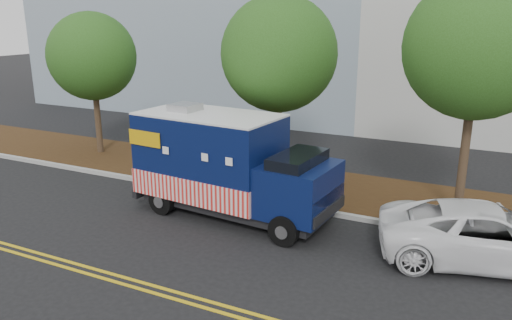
% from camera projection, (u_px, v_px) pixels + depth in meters
% --- Properties ---
extents(ground, '(120.00, 120.00, 0.00)m').
position_uv_depth(ground, '(193.00, 209.00, 16.12)').
color(ground, black).
rests_on(ground, ground).
extents(curb, '(120.00, 0.18, 0.15)m').
position_uv_depth(curb, '(215.00, 193.00, 17.30)').
color(curb, '#9E9E99').
rests_on(curb, ground).
extents(mulch_strip, '(120.00, 4.00, 0.15)m').
position_uv_depth(mulch_strip, '(243.00, 176.00, 19.11)').
color(mulch_strip, '#321B0D').
rests_on(mulch_strip, ground).
extents(centerline_near, '(120.00, 0.10, 0.01)m').
position_uv_depth(centerline_near, '(95.00, 269.00, 12.28)').
color(centerline_near, gold).
rests_on(centerline_near, ground).
extents(centerline_far, '(120.00, 0.10, 0.01)m').
position_uv_depth(centerline_far, '(87.00, 274.00, 12.06)').
color(centerline_far, gold).
rests_on(centerline_far, ground).
extents(tree_a, '(3.70, 3.70, 6.18)m').
position_uv_depth(tree_a, '(92.00, 57.00, 21.07)').
color(tree_a, '#38281C').
rests_on(tree_a, ground).
extents(tree_b, '(4.10, 4.10, 6.76)m').
position_uv_depth(tree_b, '(279.00, 54.00, 17.48)').
color(tree_b, '#38281C').
rests_on(tree_b, ground).
extents(tree_c, '(4.08, 4.08, 7.20)m').
position_uv_depth(tree_c, '(477.00, 47.00, 13.82)').
color(tree_c, '#38281C').
rests_on(tree_c, ground).
extents(sign_post, '(0.06, 0.06, 2.40)m').
position_uv_depth(sign_post, '(197.00, 158.00, 17.46)').
color(sign_post, '#473828').
rests_on(sign_post, ground).
extents(food_truck, '(6.56, 2.94, 3.36)m').
position_uv_depth(food_truck, '(225.00, 167.00, 15.31)').
color(food_truck, black).
rests_on(food_truck, ground).
extents(white_car, '(5.79, 3.70, 1.49)m').
position_uv_depth(white_car, '(489.00, 235.00, 12.45)').
color(white_car, white).
rests_on(white_car, ground).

